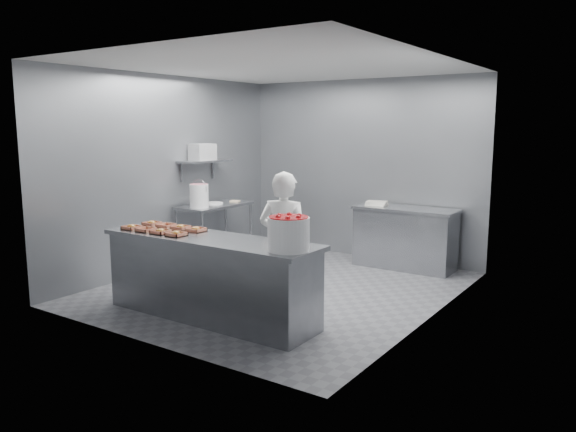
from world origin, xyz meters
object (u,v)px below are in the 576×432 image
object	(u,v)px
tray_3	(176,234)
tray_6	(181,227)
tray_4	(152,223)
tray_5	(166,226)
service_counter	(210,277)
glaze_bucket	(199,195)
tray_0	(132,227)
tray_1	(146,230)
prep_table	(215,224)
back_counter	(405,238)
tray_2	(161,231)
worker	(284,243)
tray_7	(196,229)
appliance	(202,152)
strawberry_tub	(289,233)

from	to	relation	value
tray_3	tray_6	world-z (taller)	same
tray_4	tray_5	world-z (taller)	tray_4
service_counter	glaze_bucket	xyz separation A→B (m)	(-1.60, 1.56, 0.63)
service_counter	glaze_bucket	bearing A→B (deg)	135.64
tray_0	tray_6	bearing A→B (deg)	32.71
tray_0	tray_1	bearing A→B (deg)	0.00
prep_table	tray_4	bearing A→B (deg)	-71.72
tray_1	glaze_bucket	size ratio (longest dim) A/B	0.45
tray_4	glaze_bucket	size ratio (longest dim) A/B	0.45
back_counter	tray_1	bearing A→B (deg)	-116.72
tray_2	tray_6	distance (m)	0.31
tray_5	prep_table	bearing A→B (deg)	114.97
service_counter	tray_2	size ratio (longest dim) A/B	13.88
tray_2	worker	world-z (taller)	worker
tray_7	appliance	size ratio (longest dim) A/B	0.57
prep_table	tray_5	size ratio (longest dim) A/B	6.40
tray_6	strawberry_tub	world-z (taller)	strawberry_tub
tray_2	strawberry_tub	size ratio (longest dim) A/B	0.47
tray_7	tray_6	bearing A→B (deg)	180.00
tray_3	tray_4	xyz separation A→B (m)	(-0.72, 0.31, 0.00)
glaze_bucket	tray_2	bearing A→B (deg)	-59.25
tray_0	tray_3	xyz separation A→B (m)	(0.72, 0.00, 0.00)
tray_1	strawberry_tub	distance (m)	1.90
tray_1	appliance	distance (m)	2.41
back_counter	service_counter	bearing A→B (deg)	-105.48
tray_2	tray_1	bearing A→B (deg)	180.00
tray_0	tray_1	xyz separation A→B (m)	(0.24, 0.00, -0.00)
appliance	glaze_bucket	bearing A→B (deg)	-46.57
tray_6	tray_3	bearing A→B (deg)	-52.10
back_counter	tray_7	distance (m)	3.37
tray_0	tray_5	xyz separation A→B (m)	(0.24, 0.31, -0.00)
tray_6	strawberry_tub	distance (m)	1.68
prep_table	back_counter	bearing A→B (deg)	27.01
service_counter	appliance	xyz separation A→B (m)	(-1.82, 1.89, 1.24)
strawberry_tub	appliance	xyz separation A→B (m)	(-2.90, 1.97, 0.61)
tray_5	tray_6	distance (m)	0.24
back_counter	tray_1	xyz separation A→B (m)	(-1.71, -3.40, 0.47)
strawberry_tub	service_counter	bearing A→B (deg)	176.08
strawberry_tub	appliance	world-z (taller)	appliance
tray_3	appliance	bearing A→B (deg)	125.94
appliance	service_counter	bearing A→B (deg)	-36.67
prep_table	tray_7	bearing A→B (deg)	-53.82
prep_table	worker	size ratio (longest dim) A/B	0.75
tray_0	worker	distance (m)	1.79
tray_2	tray_3	size ratio (longest dim) A/B	1.00
tray_1	glaze_bucket	xyz separation A→B (m)	(-0.78, 1.72, 0.16)
back_counter	tray_4	bearing A→B (deg)	-122.29
appliance	tray_1	bearing A→B (deg)	-54.36
tray_4	back_counter	bearing A→B (deg)	57.71
tray_7	glaze_bucket	xyz separation A→B (m)	(-1.26, 1.41, 0.16)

